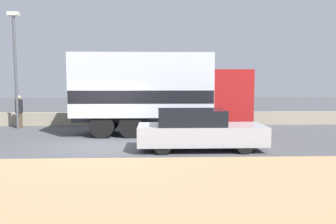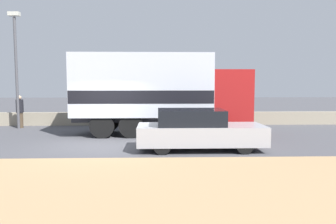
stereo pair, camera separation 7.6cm
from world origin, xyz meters
TOP-DOWN VIEW (x-y plane):
  - ground_plane at (0.00, 0.00)m, footprint 80.00×80.00m
  - dirt_shoulder_foreground at (0.00, -5.28)m, footprint 60.00×6.19m
  - stone_wall_backdrop at (0.00, 6.09)m, footprint 60.00×0.35m
  - street_lamp at (-5.26, 4.90)m, footprint 0.56×0.28m
  - box_truck at (1.97, 2.69)m, footprint 7.95×2.32m
  - car_hatchback at (3.44, -0.84)m, footprint 4.46×1.73m
  - pedestrian at (-5.25, 5.10)m, footprint 0.37×0.37m

SIDE VIEW (x-z plane):
  - ground_plane at x=0.00m, z-range 0.00..0.00m
  - dirt_shoulder_foreground at x=0.00m, z-range 0.00..0.04m
  - stone_wall_backdrop at x=0.00m, z-range 0.00..0.72m
  - car_hatchback at x=3.44m, z-range -0.01..1.44m
  - pedestrian at x=-5.25m, z-range 0.03..1.75m
  - box_truck at x=1.97m, z-range 0.19..3.85m
  - street_lamp at x=-5.26m, z-range 0.53..6.49m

